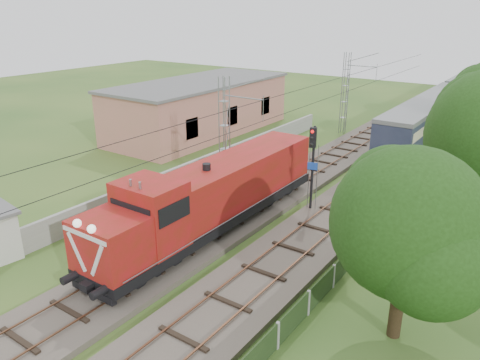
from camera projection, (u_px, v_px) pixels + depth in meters
The scene contains 11 objects.
ground at pixel (123, 287), 21.62m from camera, with size 140.00×140.00×0.00m, color #2C551F.
track_main at pixel (215, 228), 26.93m from camera, with size 4.20×70.00×0.45m.
track_side at pixel (378, 180), 34.24m from camera, with size 4.20×80.00×0.45m.
catenary at pixel (225, 137), 31.01m from camera, with size 3.31×70.00×8.00m.
boundary_wall at pixel (187, 173), 34.06m from camera, with size 0.25×40.00×1.50m, color #9E9E99.
station_building at pixel (200, 107), 47.18m from camera, with size 8.40×20.40×5.22m.
fence at pixel (308, 303), 19.42m from camera, with size 0.12×32.00×1.20m.
locomotive at pixel (213, 195), 26.09m from camera, with size 3.05×17.42×4.42m.
coach_rake at pixel (475, 84), 61.23m from camera, with size 3.08×68.66×3.56m.
signal_post at pixel (313, 155), 28.01m from camera, with size 0.61×0.48×5.56m.
tree_a at pixel (410, 226), 16.72m from camera, with size 5.94×5.66×7.70m.
Camera 1 is at (15.07, -12.08, 12.18)m, focal length 35.00 mm.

